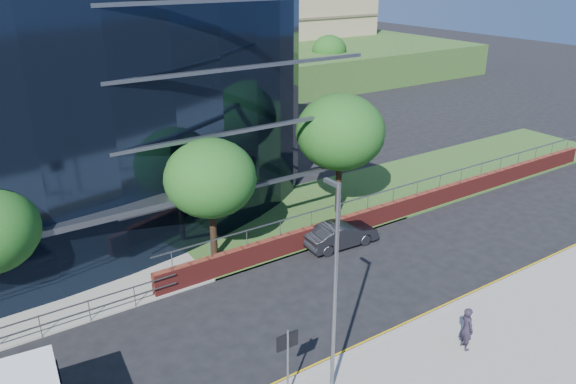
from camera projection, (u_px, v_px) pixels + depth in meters
grass_verge at (417, 181)px, 39.72m from camera, size 36.00×8.00×0.12m
retaining_wall at (416, 204)px, 34.61m from camera, size 34.00×0.40×2.11m
street_sign at (287, 350)px, 19.21m from camera, size 0.85×0.09×2.80m
tree_far_c at (210, 178)px, 27.72m from camera, size 4.62×4.62×6.51m
tree_far_d at (340, 132)px, 32.88m from camera, size 5.28×5.28×7.44m
tree_dist_e at (223, 61)px, 60.28m from camera, size 4.62×4.62×6.51m
tree_dist_f at (329, 50)px, 70.19m from camera, size 4.29×4.29×6.05m
streetlight_east at (335, 287)px, 18.66m from camera, size 0.15×0.77×8.00m
parked_car at (341, 235)px, 30.53m from camera, size 4.27×1.69×1.38m
pedestrian at (467, 328)px, 22.10m from camera, size 0.61×0.77×1.85m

